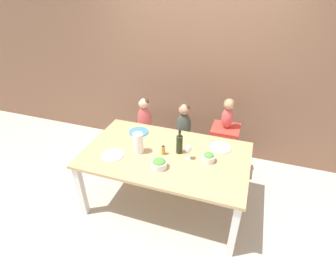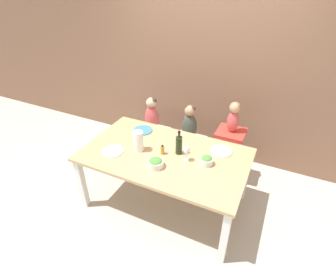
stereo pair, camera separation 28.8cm
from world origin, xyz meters
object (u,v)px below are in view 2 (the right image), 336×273
person_baby_right (234,115)px  chair_far_center (188,144)px  wine_bottle (179,145)px  dinner_plate_back_left (143,130)px  person_child_left (152,114)px  salad_bowl_small (207,160)px  dinner_plate_front_left (113,151)px  person_child_center (189,123)px  wine_glass_near (186,150)px  dinner_plate_back_right (221,151)px  chair_right_highchair (230,142)px  chair_far_left (152,135)px  salad_bowl_large (156,163)px  paper_towel_roll (138,141)px

person_baby_right → chair_far_center: bearing=-179.9°
wine_bottle → dinner_plate_back_left: wine_bottle is taller
person_child_left → chair_far_center: bearing=-0.1°
salad_bowl_small → dinner_plate_front_left: 1.05m
person_child_center → wine_bottle: wine_bottle is taller
chair_far_center → dinner_plate_back_left: bearing=-136.4°
person_child_center → wine_glass_near: size_ratio=2.88×
salad_bowl_small → dinner_plate_back_right: 0.30m
person_child_center → person_child_left: bearing=180.0°
chair_far_center → wine_bottle: bearing=-78.4°
wine_bottle → salad_bowl_small: (0.34, -0.05, -0.07)m
chair_right_highchair → salad_bowl_small: 0.78m
person_child_left → wine_bottle: bearing=-44.0°
person_child_left → dinner_plate_front_left: (0.04, -0.99, 0.01)m
chair_far_left → salad_bowl_large: size_ratio=2.79×
dinner_plate_back_left → dinner_plate_back_right: same height
chair_far_center → dinner_plate_front_left: 1.18m
chair_right_highchair → paper_towel_roll: 1.22m
person_baby_right → salad_bowl_large: bearing=-118.3°
wine_bottle → salad_bowl_small: wine_bottle is taller
chair_far_left → wine_glass_near: (0.84, -0.78, 0.47)m
wine_bottle → salad_bowl_large: wine_bottle is taller
wine_glass_near → salad_bowl_large: 0.35m
chair_far_left → dinner_plate_back_right: dinner_plate_back_right is taller
person_child_center → wine_bottle: (0.14, -0.69, 0.11)m
person_child_left → wine_bottle: wine_bottle is taller
person_child_left → dinner_plate_back_right: 1.23m
chair_far_left → person_child_center: 0.67m
paper_towel_roll → wine_glass_near: (0.56, 0.05, 0.01)m
chair_far_left → paper_towel_roll: paper_towel_roll is taller
person_baby_right → dinner_plate_back_left: size_ratio=1.61×
chair_far_center → salad_bowl_small: salad_bowl_small is taller
dinner_plate_front_left → salad_bowl_large: bearing=-2.6°
person_baby_right → salad_bowl_small: bearing=-96.3°
person_baby_right → salad_bowl_small: size_ratio=2.90×
chair_right_highchair → person_child_left: (-1.14, 0.00, 0.15)m
chair_right_highchair → wine_bottle: bearing=-121.4°
salad_bowl_large → salad_bowl_small: (0.46, 0.27, 0.00)m
salad_bowl_large → salad_bowl_small: 0.53m
salad_bowl_large → dinner_plate_back_right: salad_bowl_large is taller
person_child_left → salad_bowl_small: size_ratio=3.87×
wine_glass_near → dinner_plate_back_left: bearing=155.3°
chair_far_center → paper_towel_roll: bearing=-109.3°
paper_towel_roll → dinner_plate_back_right: (0.85, 0.37, -0.11)m
dinner_plate_back_left → dinner_plate_front_left: bearing=-97.8°
person_baby_right → wine_glass_near: (-0.30, -0.78, -0.11)m
salad_bowl_large → person_child_left: bearing=120.5°
wine_glass_near → dinner_plate_front_left: 0.84m
chair_far_center → person_baby_right: 0.81m
chair_right_highchair → paper_towel_roll: (-0.85, -0.83, 0.27)m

